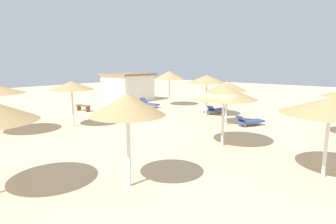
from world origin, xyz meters
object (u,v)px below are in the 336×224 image
Objects in this scene: parked_car at (125,91)px; beach_cabana at (128,87)px; parasol_2 at (227,86)px; parasol_6 at (128,105)px; parasol_8 at (224,92)px; lounger_3 at (216,109)px; lounger_0 at (149,104)px; lounger_2 at (249,121)px; parasol_7 at (72,86)px; parasol_0 at (169,75)px; parasol_5 at (330,106)px; bench_0 at (83,107)px; parasol_3 at (207,79)px.

parked_car is 1.98m from beach_cabana.
parasol_6 is (-9.80, -1.93, 0.16)m from parasol_2.
parasol_8 reaches higher than parasol_2.
beach_cabana reaches higher than lounger_3.
parked_car is (2.76, 6.29, 0.50)m from lounger_0.
lounger_3 is at bearing 18.96° from parasol_6.
beach_cabana reaches higher than parasol_2.
parasol_7 is at bearing 130.38° from lounger_2.
parasol_0 is 1.64× the size of lounger_0.
parasol_5 reaches higher than bench_0.
parasol_8 is 0.68× the size of beach_cabana.
parasol_5 is 1.64× the size of lounger_0.
beach_cabana is at bearing -121.72° from parked_car.
lounger_2 is at bearing -123.42° from lounger_3.
parasol_6 is 0.67× the size of beach_cabana.
parasol_3 is 1.57× the size of lounger_0.
lounger_3 is 12.58m from parked_car.
lounger_2 reaches higher than lounger_3.
lounger_2 is at bearing -106.60° from parasol_3.
bench_0 is at bearing 151.67° from lounger_0.
lounger_3 is at bearing -55.83° from bench_0.
parasol_3 is 1.52× the size of lounger_2.
bench_0 is (1.26, 13.35, -2.19)m from parasol_8.
parasol_6 reaches higher than beach_cabana.
parasol_0 is 5.94m from lounger_3.
parasol_6 is 16.10m from lounger_0.
parasol_8 is 8.83m from lounger_3.
parasol_0 is 7.41m from parked_car.
parasol_0 reaches higher than parasol_5.
beach_cabana is at bearing 32.00° from parasol_7.
lounger_0 is at bearing 99.86° from lounger_3.
parasol_7 is at bearing -168.74° from lounger_0.
lounger_0 is 1.24× the size of bench_0.
lounger_0 is (-1.85, 0.80, -2.44)m from parasol_0.
parasol_2 is 11.86m from bench_0.
parasol_2 is at bearing 26.44° from parasol_8.
lounger_0 is at bearing 156.57° from parasol_0.
lounger_0 is 0.97× the size of lounger_2.
parasol_7 is 10.70m from lounger_3.
parasol_8 is 5.32m from lounger_2.
parasol_6 reaches higher than lounger_0.
parasol_8 is 1.97× the size of bench_0.
parasol_3 is at bearing 21.39° from parasol_6.
parasol_7 is 1.40× the size of lounger_2.
parasol_8 is 1.53× the size of lounger_2.
parasol_5 is at bearing -102.99° from parasol_8.
bench_0 is at bearing 82.70° from parasol_5.
parasol_0 is 16.88m from parasol_6.
parasol_6 is 1.07× the size of parasol_7.
bench_0 is (-6.75, 3.45, -2.42)m from parasol_0.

